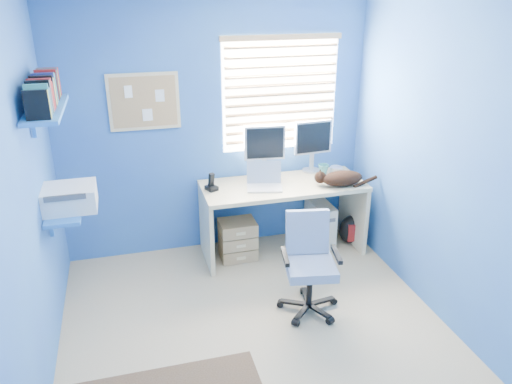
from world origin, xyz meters
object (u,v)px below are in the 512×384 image
object	(u,v)px
desk	(282,218)
tower_pc	(320,223)
cat	(342,178)
office_chair	(309,276)
laptop	(265,178)

from	to	relation	value
desk	tower_pc	world-z (taller)	desk
cat	office_chair	xyz separation A→B (m)	(-0.62, -0.80, -0.50)
cat	office_chair	world-z (taller)	cat
tower_pc	office_chair	xyz separation A→B (m)	(-0.53, -1.06, 0.09)
office_chair	tower_pc	bearing A→B (deg)	63.40
desk	cat	world-z (taller)	cat
desk	laptop	xyz separation A→B (m)	(-0.21, -0.06, 0.48)
desk	office_chair	bearing A→B (deg)	-95.15
cat	office_chair	bearing A→B (deg)	-113.72
desk	cat	xyz separation A→B (m)	(0.54, -0.18, 0.44)
tower_pc	office_chair	size ratio (longest dim) A/B	0.54
laptop	cat	distance (m)	0.76
desk	tower_pc	bearing A→B (deg)	9.79
desk	laptop	distance (m)	0.53
laptop	cat	xyz separation A→B (m)	(0.74, -0.13, -0.04)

